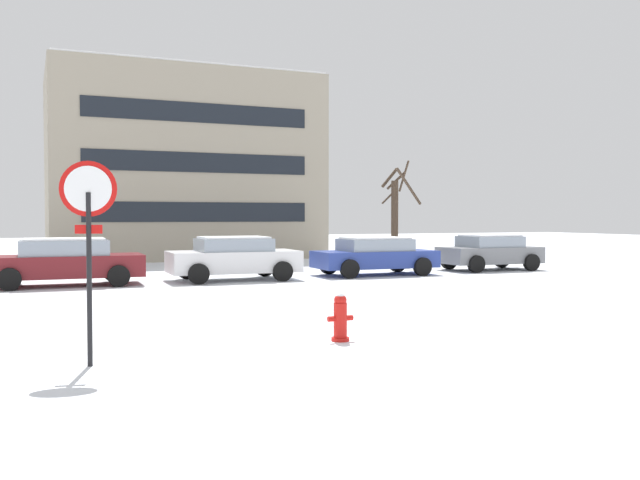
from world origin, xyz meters
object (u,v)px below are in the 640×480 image
at_px(stop_sign, 89,222).
at_px(fire_hydrant, 340,317).
at_px(parked_car_white, 234,258).
at_px(parked_car_gray, 490,252).
at_px(parked_car_maroon, 65,261).
at_px(parked_car_blue, 375,255).

bearing_deg(stop_sign, fire_hydrant, 5.81).
relative_size(parked_car_white, parked_car_gray, 1.08).
bearing_deg(fire_hydrant, parked_car_maroon, 108.39).
bearing_deg(parked_car_blue, parked_car_white, 179.63).
relative_size(stop_sign, fire_hydrant, 3.48).
distance_m(stop_sign, parked_car_blue, 15.57).
height_order(fire_hydrant, parked_car_blue, parked_car_blue).
relative_size(stop_sign, parked_car_maroon, 0.62).
distance_m(parked_car_blue, parked_car_gray, 5.11).
height_order(parked_car_maroon, parked_car_gray, parked_car_maroon).
bearing_deg(parked_car_blue, stop_sign, -132.06).
height_order(stop_sign, fire_hydrant, stop_sign).
distance_m(stop_sign, parked_car_white, 12.77).
xyz_separation_m(parked_car_blue, parked_car_gray, (5.10, 0.28, 0.01)).
distance_m(fire_hydrant, parked_car_white, 11.23).
distance_m(parked_car_maroon, parked_car_white, 5.10).
distance_m(stop_sign, parked_car_gray, 19.52).
bearing_deg(parked_car_gray, parked_car_blue, -176.81).
xyz_separation_m(parked_car_maroon, parked_car_blue, (10.20, -0.21, -0.04)).
height_order(fire_hydrant, parked_car_white, parked_car_white).
bearing_deg(parked_car_white, parked_car_gray, 1.41).
xyz_separation_m(parked_car_maroon, parked_car_gray, (15.30, 0.07, -0.03)).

